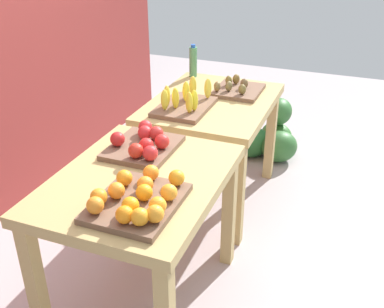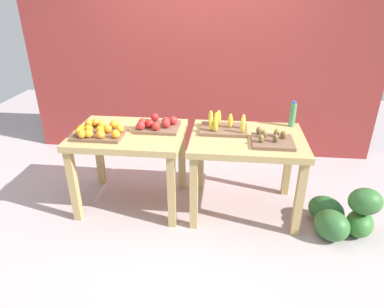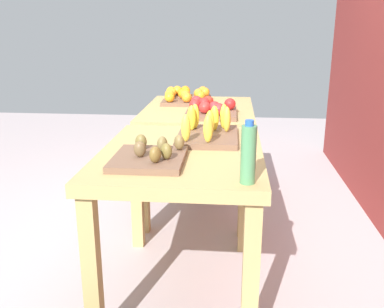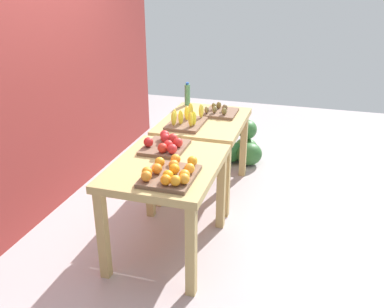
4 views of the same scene
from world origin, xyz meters
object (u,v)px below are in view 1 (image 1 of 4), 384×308
object	(u,v)px
display_table_right	(212,116)
water_bottle	(193,62)
banana_crate	(185,103)
watermelon_pile	(271,136)
orange_bin	(138,199)
display_table_left	(140,197)
kiwi_bin	(237,89)
apple_bin	(144,144)

from	to	relation	value
display_table_right	water_bottle	size ratio (longest dim) A/B	4.09
banana_crate	watermelon_pile	xyz separation A→B (m)	(1.10, -0.38, -0.66)
orange_bin	display_table_left	bearing A→B (deg)	26.75
display_table_right	orange_bin	size ratio (longest dim) A/B	2.29
display_table_left	kiwi_bin	size ratio (longest dim) A/B	2.89
kiwi_bin	orange_bin	bearing A→B (deg)	-179.82
kiwi_bin	watermelon_pile	size ratio (longest dim) A/B	0.55
orange_bin	kiwi_bin	world-z (taller)	orange_bin
orange_bin	watermelon_pile	bearing A→B (deg)	-3.65
orange_bin	watermelon_pile	world-z (taller)	orange_bin
apple_bin	watermelon_pile	xyz separation A→B (m)	(1.74, -0.36, -0.66)
display_table_left	water_bottle	xyz separation A→B (m)	(1.55, 0.31, 0.24)
watermelon_pile	orange_bin	bearing A→B (deg)	176.35
water_bottle	watermelon_pile	xyz separation A→B (m)	(0.44, -0.58, -0.74)
display_table_left	watermelon_pile	xyz separation A→B (m)	(2.00, -0.26, -0.50)
water_bottle	apple_bin	bearing A→B (deg)	-170.61
display_table_right	watermelon_pile	bearing A→B (deg)	-16.71
water_bottle	watermelon_pile	world-z (taller)	water_bottle
display_table_left	banana_crate	size ratio (longest dim) A/B	2.36
display_table_left	apple_bin	distance (m)	0.32
banana_crate	kiwi_bin	bearing A→B (deg)	-28.45
water_bottle	banana_crate	bearing A→B (deg)	-163.51
watermelon_pile	kiwi_bin	bearing A→B (deg)	167.66
display_table_left	orange_bin	size ratio (longest dim) A/B	2.29
display_table_left	apple_bin	size ratio (longest dim) A/B	2.60
display_table_right	banana_crate	size ratio (longest dim) A/B	2.36
display_table_right	apple_bin	bearing A→B (deg)	173.53
apple_bin	display_table_right	bearing A→B (deg)	-6.47
apple_bin	orange_bin	bearing A→B (deg)	-156.39
water_bottle	watermelon_pile	bearing A→B (deg)	-52.29
apple_bin	display_table_left	bearing A→B (deg)	-159.42
orange_bin	apple_bin	bearing A→B (deg)	23.61
orange_bin	watermelon_pile	xyz separation A→B (m)	(2.24, -0.14, -0.66)
apple_bin	kiwi_bin	bearing A→B (deg)	-11.36
orange_bin	banana_crate	distance (m)	1.16
display_table_left	water_bottle	world-z (taller)	water_bottle
display_table_left	apple_bin	xyz separation A→B (m)	(0.26, 0.10, 0.16)
display_table_right	display_table_left	bearing A→B (deg)	180.00
display_table_left	kiwi_bin	xyz separation A→B (m)	(1.32, -0.12, 0.15)
orange_bin	water_bottle	size ratio (longest dim) A/B	1.79
display_table_left	watermelon_pile	world-z (taller)	display_table_left
display_table_left	kiwi_bin	distance (m)	1.34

